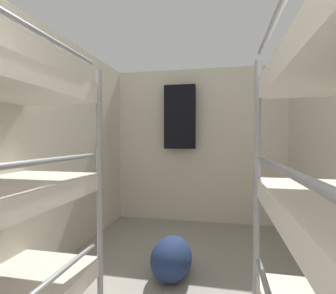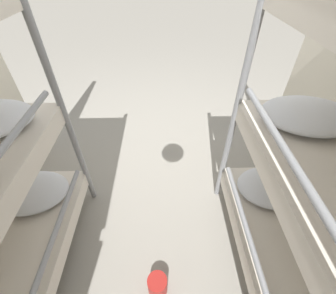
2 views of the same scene
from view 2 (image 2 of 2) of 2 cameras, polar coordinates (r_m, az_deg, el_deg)
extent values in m
plane|color=gray|center=(2.48, -2.94, -1.11)|extent=(20.00, 20.00, 0.00)
cylinder|color=gray|center=(1.57, 16.72, 7.91)|extent=(0.04, 0.04, 1.71)
cube|color=silver|center=(1.69, 32.49, -28.84)|extent=(0.65, 1.80, 0.12)
ellipsoid|color=white|center=(1.87, 25.03, -9.16)|extent=(0.52, 0.40, 0.09)
cylinder|color=gray|center=(1.38, 22.96, -29.15)|extent=(0.03, 1.53, 0.03)
ellipsoid|color=white|center=(1.48, 32.14, 7.00)|extent=(0.52, 0.40, 0.09)
cylinder|color=gray|center=(0.85, 34.60, -13.26)|extent=(0.03, 1.53, 0.03)
cylinder|color=gray|center=(1.63, -24.61, 6.95)|extent=(0.04, 0.04, 1.71)
ellipsoid|color=white|center=(1.94, -31.28, -9.71)|extent=(0.52, 0.40, 0.09)
cylinder|color=gray|center=(1.44, -30.86, -28.60)|extent=(0.03, 1.53, 0.03)
cylinder|color=#AD231E|center=(1.68, -2.68, -31.62)|extent=(0.13, 0.13, 0.16)
camera|label=1|loc=(1.44, -19.48, 19.88)|focal=28.00mm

